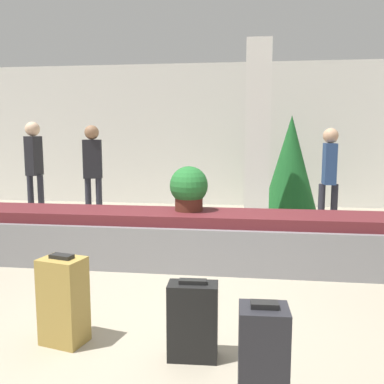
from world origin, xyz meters
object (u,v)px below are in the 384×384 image
object	(u,v)px
suitcase_0	(64,300)
suitcase_3	(263,373)
suitcase_2	(193,321)
traveler_0	(329,171)
decorated_tree	(291,162)
potted_plant_0	(189,188)
pillar	(257,136)
traveler_2	(34,162)
traveler_1	(93,166)

from	to	relation	value
suitcase_0	suitcase_3	world-z (taller)	suitcase_3
suitcase_3	suitcase_2	bearing A→B (deg)	119.70
traveler_0	decorated_tree	distance (m)	1.48
traveler_0	potted_plant_0	bearing A→B (deg)	131.26
pillar	decorated_tree	bearing A→B (deg)	56.37
suitcase_3	traveler_0	xyz separation A→B (m)	(1.18, 4.93, 0.66)
traveler_0	traveler_2	xyz separation A→B (m)	(-5.15, 0.19, 0.09)
pillar	suitcase_3	distance (m)	5.47
potted_plant_0	traveler_2	distance (m)	3.71
suitcase_2	potted_plant_0	bearing A→B (deg)	96.17
pillar	suitcase_3	bearing A→B (deg)	-90.36
traveler_0	traveler_1	xyz separation A→B (m)	(-4.01, 0.12, 0.04)
traveler_0	suitcase_3	bearing A→B (deg)	166.01
pillar	suitcase_2	distance (m)	4.77
suitcase_3	traveler_2	world-z (taller)	traveler_2
suitcase_2	traveler_1	size ratio (longest dim) A/B	0.34
suitcase_0	traveler_2	size ratio (longest dim) A/B	0.39
pillar	decorated_tree	world-z (taller)	pillar
suitcase_2	traveler_1	world-z (taller)	traveler_1
traveler_1	suitcase_2	bearing A→B (deg)	103.65
traveler_0	traveler_1	bearing A→B (deg)	87.82
suitcase_0	traveler_1	distance (m)	4.44
suitcase_0	decorated_tree	distance (m)	5.94
pillar	suitcase_3	world-z (taller)	pillar
traveler_2	traveler_1	bearing A→B (deg)	90.14
traveler_2	suitcase_2	bearing A→B (deg)	42.68
traveler_0	decorated_tree	world-z (taller)	decorated_tree
pillar	traveler_2	xyz separation A→B (m)	(-4.00, -0.21, -0.47)
suitcase_3	traveler_1	size ratio (longest dim) A/B	0.43
pillar	traveler_0	distance (m)	1.34
potted_plant_0	decorated_tree	bearing A→B (deg)	64.31
suitcase_0	decorated_tree	bearing A→B (deg)	81.56
suitcase_2	traveler_0	bearing A→B (deg)	65.61
suitcase_3	traveler_2	bearing A→B (deg)	125.43
traveler_1	traveler_0	bearing A→B (deg)	163.19
traveler_0	traveler_2	size ratio (longest dim) A/B	0.93
potted_plant_0	suitcase_2	bearing A→B (deg)	-81.19
decorated_tree	suitcase_3	bearing A→B (deg)	-96.31
pillar	traveler_1	world-z (taller)	pillar
suitcase_3	traveler_0	world-z (taller)	traveler_0
traveler_1	traveler_2	bearing A→B (deg)	-19.02
traveler_1	suitcase_3	bearing A→B (deg)	104.15
suitcase_0	pillar	bearing A→B (deg)	84.48
suitcase_2	suitcase_3	distance (m)	0.91
suitcase_3	decorated_tree	size ratio (longest dim) A/B	0.39
pillar	traveler_1	distance (m)	2.93
pillar	traveler_0	bearing A→B (deg)	-19.17
suitcase_3	traveler_2	size ratio (longest dim) A/B	0.42
suitcase_3	pillar	bearing A→B (deg)	87.34
suitcase_2	traveler_2	size ratio (longest dim) A/B	0.32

